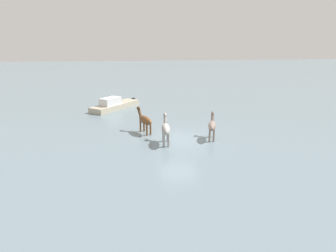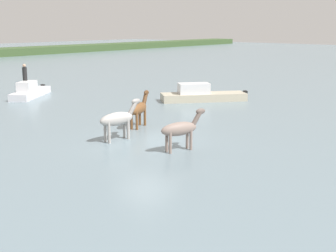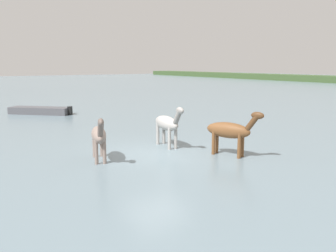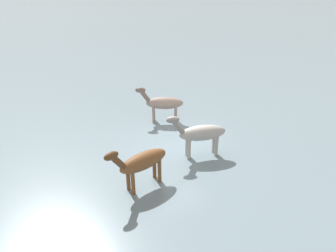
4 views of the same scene
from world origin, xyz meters
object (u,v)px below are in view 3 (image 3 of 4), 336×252
at_px(horse_dark_mare, 167,124).
at_px(horse_mid_herd, 99,135).
at_px(boat_launch_far, 41,112).
at_px(horse_lead, 230,131).

distance_m(horse_dark_mare, horse_mid_herd, 3.28).
bearing_deg(horse_dark_mare, boat_launch_far, -165.71).
relative_size(horse_lead, boat_launch_far, 0.57).
height_order(horse_dark_mare, horse_lead, horse_dark_mare).
bearing_deg(horse_lead, horse_dark_mare, -176.82).
height_order(horse_mid_herd, horse_lead, horse_lead).
distance_m(horse_lead, boat_launch_far, 16.04).
bearing_deg(horse_mid_herd, horse_lead, 82.69).
xyz_separation_m(horse_dark_mare, horse_mid_herd, (0.50, -3.24, -0.05)).
xyz_separation_m(horse_mid_herd, horse_lead, (2.03, 4.41, 0.04)).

